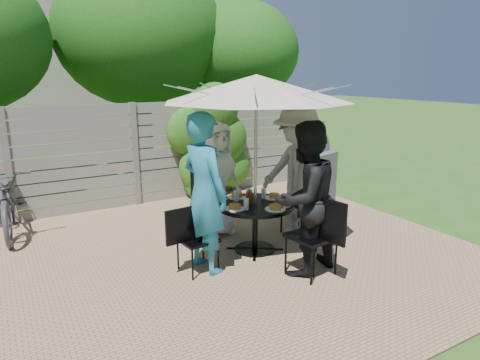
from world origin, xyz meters
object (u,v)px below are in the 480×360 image
plate_extra (281,204)px  glass_back (236,196)px  plate_front (275,208)px  bicycle (9,199)px  patio_table (255,218)px  person_left (205,194)px  person_back (216,179)px  person_right (297,172)px  chair_right (302,215)px  plate_right (274,197)px  glass_left (246,204)px  person_front (305,199)px  bbq_grill (312,177)px  umbrella (256,88)px  plate_back (237,196)px  plate_left (235,207)px  chair_front (312,252)px  chair_back (210,214)px  syrup_jug (249,198)px  chair_left (197,253)px  coffee_cup (249,194)px

plate_extra → glass_back: size_ratio=1.71×
plate_front → bicycle: size_ratio=0.13×
patio_table → person_left: (-0.81, -0.17, 0.50)m
person_back → person_right: person_right is taller
chair_right → plate_right: (-0.59, -0.13, 0.40)m
glass_left → person_front: bearing=-58.5°
person_back → glass_back: bearing=-100.4°
glass_left → bbq_grill: bearing=27.8°
umbrella → plate_right: size_ratio=10.93×
umbrella → person_left: (-0.81, -0.17, -1.19)m
umbrella → glass_left: 1.44m
umbrella → plate_back: bearing=101.8°
plate_left → plate_extra: size_ratio=1.08×
plate_back → glass_back: glass_back is taller
person_right → person_back: bearing=-135.0°
person_right → plate_extra: (-0.57, -0.43, -0.27)m
chair_front → person_right: 1.44m
chair_front → plate_extra: chair_front is taller
person_back → glass_left: size_ratio=12.13×
plate_right → plate_extra: (-0.11, -0.33, 0.00)m
chair_back → syrup_jug: chair_back is taller
chair_left → bbq_grill: 2.84m
chair_left → glass_left: size_ratio=6.08×
plate_left → plate_right: size_ratio=1.00×
person_back → coffee_cup: bearing=-80.7°
syrup_jug → bbq_grill: bbq_grill is taller
plate_left → glass_left: bearing=-34.4°
chair_right → coffee_cup: bearing=-17.0°
plate_left → syrup_jug: bearing=21.3°
plate_back → coffee_cup: bearing=-42.6°
chair_left → plate_extra: size_ratio=3.55×
person_left → plate_left: (0.46, 0.10, -0.27)m
plate_left → person_back: bearing=78.4°
chair_left → chair_front: bearing=-39.1°
chair_right → glass_left: size_ratio=7.04×
syrup_jug → chair_back: bearing=98.2°
chair_left → person_left: size_ratio=0.44×
umbrella → bbq_grill: (1.66, 0.85, -1.51)m
chair_right → glass_back: (-1.10, 0.03, 0.44)m
plate_left → bbq_grill: bbq_grill is taller
bbq_grill → plate_extra: bearing=-161.2°
person_left → bicycle: 3.30m
chair_right → plate_right: size_ratio=3.79×
chair_back → person_front: bearing=-4.7°
person_right → plate_extra: person_right is taller
person_front → person_right: 1.17m
patio_table → chair_back: size_ratio=1.32×
plate_back → plate_left: same height
bicycle → patio_table: bearing=-36.3°
plate_front → syrup_jug: 0.42m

